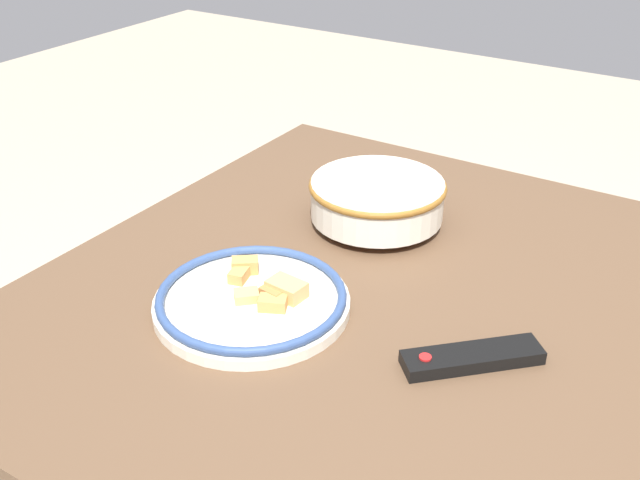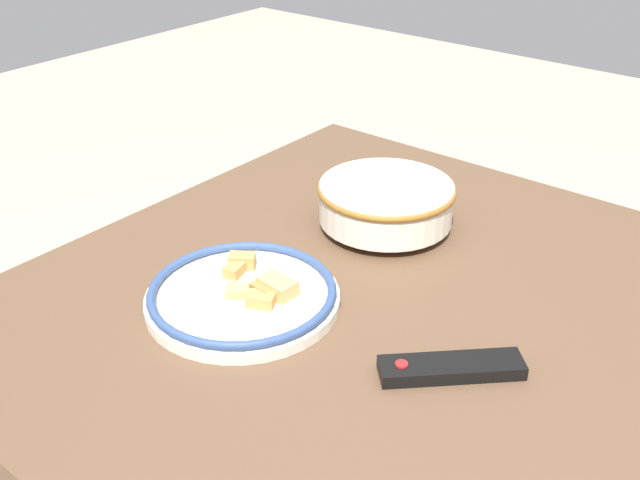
# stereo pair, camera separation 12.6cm
# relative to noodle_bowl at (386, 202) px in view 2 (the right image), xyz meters

# --- Properties ---
(dining_table) EXTENTS (1.14, 1.08, 0.76)m
(dining_table) POSITION_rel_noodle_bowl_xyz_m (0.20, 0.13, -0.14)
(dining_table) COLOR brown
(dining_table) RESTS_ON ground_plane
(noodle_bowl) EXTENTS (0.25, 0.25, 0.09)m
(noodle_bowl) POSITION_rel_noodle_bowl_xyz_m (0.00, 0.00, 0.00)
(noodle_bowl) COLOR silver
(noodle_bowl) RESTS_ON dining_table
(food_plate) EXTENTS (0.31, 0.31, 0.04)m
(food_plate) POSITION_rel_noodle_bowl_xyz_m (0.35, -0.03, -0.04)
(food_plate) COLOR silver
(food_plate) RESTS_ON dining_table
(tv_remote) EXTENTS (0.17, 0.18, 0.02)m
(tv_remote) POSITION_rel_noodle_bowl_xyz_m (0.29, 0.31, -0.04)
(tv_remote) COLOR black
(tv_remote) RESTS_ON dining_table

